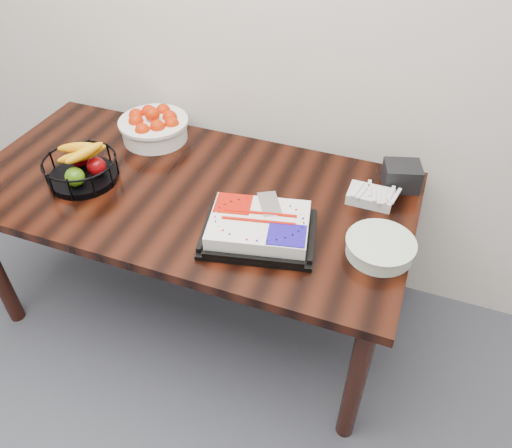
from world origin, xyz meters
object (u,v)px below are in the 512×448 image
(cake_tray, at_px, (259,228))
(fruit_basket, at_px, (81,167))
(table, at_px, (189,204))
(napkin_box, at_px, (402,176))
(plate_stack, at_px, (380,247))
(tangerine_bowl, at_px, (153,122))

(cake_tray, xyz_separation_m, fruit_basket, (-0.79, 0.06, 0.03))
(table, xyz_separation_m, cake_tray, (0.37, -0.16, 0.12))
(cake_tray, relative_size, fruit_basket, 1.55)
(cake_tray, bearing_deg, napkin_box, 48.17)
(fruit_basket, bearing_deg, plate_stack, -0.16)
(napkin_box, bearing_deg, tangerine_bowl, -178.57)
(table, height_order, napkin_box, napkin_box)
(cake_tray, height_order, plate_stack, cake_tray)
(tangerine_bowl, bearing_deg, fruit_basket, -106.64)
(cake_tray, distance_m, tangerine_bowl, 0.81)
(tangerine_bowl, xyz_separation_m, napkin_box, (1.10, 0.03, -0.04))
(table, relative_size, cake_tray, 3.94)
(fruit_basket, distance_m, napkin_box, 1.29)
(table, xyz_separation_m, tangerine_bowl, (-0.30, 0.29, 0.17))
(table, distance_m, cake_tray, 0.42)
(table, bearing_deg, cake_tray, -23.87)
(cake_tray, distance_m, plate_stack, 0.43)
(fruit_basket, relative_size, plate_stack, 1.23)
(cake_tray, distance_m, napkin_box, 0.64)
(table, xyz_separation_m, plate_stack, (0.79, -0.10, 0.12))
(tangerine_bowl, bearing_deg, table, -43.44)
(tangerine_bowl, height_order, plate_stack, tangerine_bowl)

